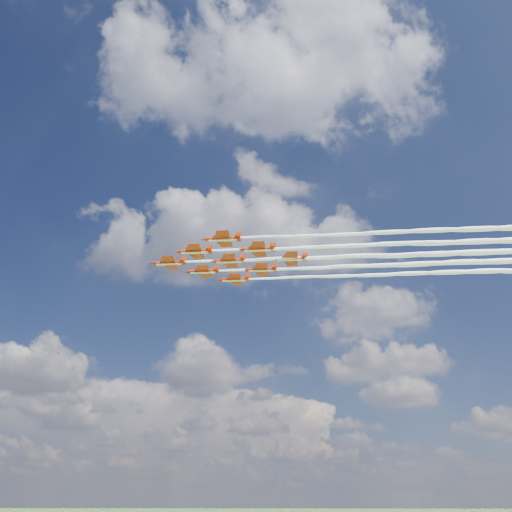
{
  "coord_description": "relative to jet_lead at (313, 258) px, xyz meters",
  "views": [
    {
      "loc": [
        24.34,
        -136.68,
        4.0
      ],
      "look_at": [
        8.54,
        8.26,
        76.27
      ],
      "focal_mm": 35.0,
      "sensor_mm": 36.0,
      "label": 1
    }
  ],
  "objects": [
    {
      "name": "jet_row3_starb",
      "position": [
        19.01,
        15.4,
        0.0
      ],
      "size": [
        100.21,
        10.29,
        2.99
      ],
      "rotation": [
        0.0,
        0.0,
        0.03
      ],
      "color": "red"
    },
    {
      "name": "jet_tail",
      "position": [
        38.93,
        1.2,
        0.0
      ],
      "size": [
        100.21,
        10.29,
        2.99
      ],
      "rotation": [
        0.0,
        0.0,
        0.03
      ],
      "color": "red"
    },
    {
      "name": "jet_row3_port",
      "position": [
        19.92,
        -14.2,
        0.0
      ],
      "size": [
        100.21,
        10.29,
        2.99
      ],
      "rotation": [
        0.0,
        0.0,
        0.03
      ],
      "color": "red"
    },
    {
      "name": "jet_row3_centre",
      "position": [
        19.47,
        0.6,
        0.0
      ],
      "size": [
        100.21,
        10.29,
        2.99
      ],
      "rotation": [
        0.0,
        0.0,
        0.03
      ],
      "color": "red"
    },
    {
      "name": "jet_row2_starb",
      "position": [
        9.51,
        7.7,
        0.0
      ],
      "size": [
        100.21,
        10.29,
        2.99
      ],
      "rotation": [
        0.0,
        0.0,
        0.03
      ],
      "color": "red"
    },
    {
      "name": "jet_row4_port",
      "position": [
        29.42,
        -6.5,
        0.0
      ],
      "size": [
        100.21,
        10.29,
        2.99
      ],
      "rotation": [
        0.0,
        0.0,
        0.03
      ],
      "color": "red"
    },
    {
      "name": "jet_row2_port",
      "position": [
        9.96,
        -7.1,
        0.0
      ],
      "size": [
        100.21,
        10.29,
        2.99
      ],
      "rotation": [
        0.0,
        0.0,
        0.03
      ],
      "color": "red"
    },
    {
      "name": "jet_row4_starb",
      "position": [
        28.97,
        8.3,
        0.0
      ],
      "size": [
        100.21,
        10.29,
        2.99
      ],
      "rotation": [
        0.0,
        0.0,
        0.03
      ],
      "color": "red"
    },
    {
      "name": "jet_lead",
      "position": [
        0.0,
        0.0,
        0.0
      ],
      "size": [
        100.21,
        10.29,
        2.99
      ],
      "rotation": [
        0.0,
        0.0,
        0.03
      ],
      "color": "red"
    }
  ]
}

